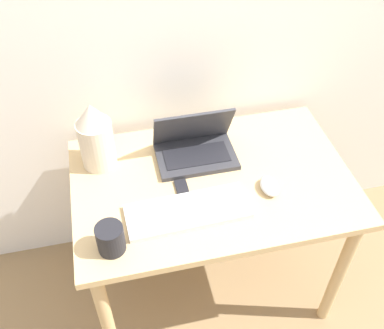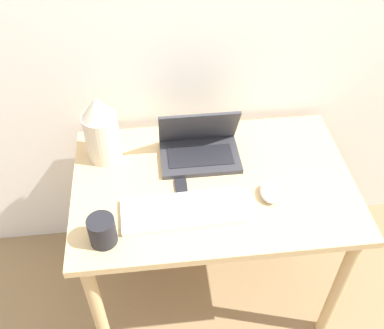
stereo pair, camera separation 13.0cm
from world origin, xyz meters
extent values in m
cube|color=tan|center=(0.00, 0.34, 0.70)|extent=(1.05, 0.69, 0.03)
cylinder|color=tan|center=(-0.47, 0.06, 0.34)|extent=(0.05, 0.05, 0.69)
cylinder|color=tan|center=(0.47, 0.06, 0.34)|extent=(0.05, 0.05, 0.69)
cylinder|color=tan|center=(-0.47, 0.63, 0.34)|extent=(0.05, 0.05, 0.69)
cylinder|color=tan|center=(0.47, 0.63, 0.34)|extent=(0.05, 0.05, 0.69)
cube|color=#333338|center=(-0.04, 0.47, 0.73)|extent=(0.31, 0.21, 0.02)
cube|color=black|center=(-0.04, 0.46, 0.74)|extent=(0.25, 0.12, 0.00)
cube|color=#333338|center=(-0.04, 0.53, 0.83)|extent=(0.31, 0.10, 0.19)
cube|color=black|center=(-0.04, 0.54, 0.84)|extent=(0.27, 0.08, 0.16)
cube|color=silver|center=(-0.13, 0.20, 0.73)|extent=(0.44, 0.17, 0.02)
cube|color=#B2B2B2|center=(-0.13, 0.20, 0.74)|extent=(0.40, 0.14, 0.00)
ellipsoid|color=silver|center=(0.19, 0.24, 0.74)|extent=(0.07, 0.10, 0.04)
cylinder|color=beige|center=(-0.41, 0.53, 0.82)|extent=(0.13, 0.13, 0.20)
cone|color=beige|center=(-0.41, 0.53, 0.96)|extent=(0.13, 0.13, 0.08)
cube|color=black|center=(-0.12, 0.33, 0.72)|extent=(0.04, 0.07, 0.01)
cylinder|color=black|center=(-0.40, 0.11, 0.77)|extent=(0.09, 0.09, 0.10)
camera|label=1|loc=(-0.34, -0.78, 1.94)|focal=42.00mm
camera|label=2|loc=(-0.21, -0.80, 1.94)|focal=42.00mm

